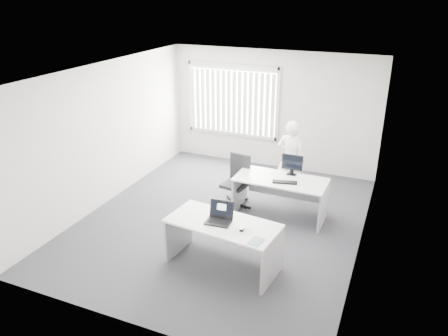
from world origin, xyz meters
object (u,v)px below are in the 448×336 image
at_px(desk_near, 223,235).
at_px(person, 291,159).
at_px(desk_far, 280,189).
at_px(office_chair, 236,190).
at_px(monitor, 292,165).
at_px(laptop, 218,214).

xyz_separation_m(desk_near, person, (0.29, 2.90, 0.26)).
xyz_separation_m(desk_far, person, (-0.07, 0.97, 0.26)).
relative_size(office_chair, monitor, 2.59).
bearing_deg(laptop, monitor, 71.88).
xyz_separation_m(desk_near, laptop, (-0.06, -0.04, 0.37)).
height_order(desk_far, office_chair, office_chair).
bearing_deg(monitor, desk_near, -101.66).
height_order(office_chair, laptop, laptop).
bearing_deg(monitor, laptop, -102.87).
relative_size(person, monitor, 4.06).
relative_size(desk_near, person, 1.09).
distance_m(office_chair, monitor, 1.27).
distance_m(desk_near, monitor, 2.30).
xyz_separation_m(office_chair, person, (0.87, 0.86, 0.49)).
xyz_separation_m(desk_near, desk_far, (0.36, 1.93, -0.00)).
bearing_deg(desk_far, monitor, 65.35).
relative_size(desk_near, laptop, 4.72).
xyz_separation_m(office_chair, monitor, (1.07, 0.16, 0.65)).
xyz_separation_m(desk_near, office_chair, (-0.58, 2.04, -0.24)).
bearing_deg(person, laptop, 90.10).
xyz_separation_m(person, monitor, (0.20, -0.69, 0.16)).
bearing_deg(desk_far, laptop, -101.27).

